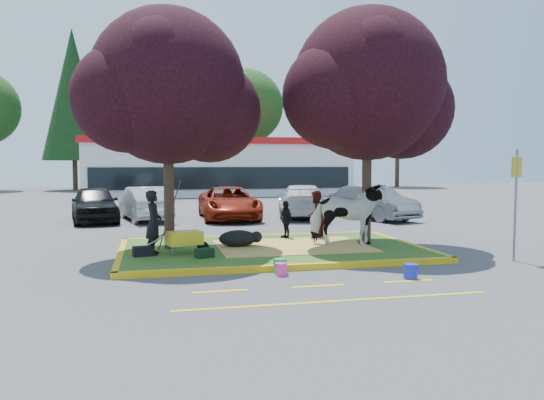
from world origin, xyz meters
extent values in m
plane|color=#424244|center=(0.00, 0.00, 0.00)|extent=(90.00, 90.00, 0.00)
cube|color=#2E531A|center=(0.00, 0.00, 0.07)|extent=(8.00, 5.00, 0.15)
cube|color=gold|center=(0.00, -2.58, 0.07)|extent=(8.30, 0.16, 0.15)
cube|color=gold|center=(0.00, 2.58, 0.07)|extent=(8.30, 0.16, 0.15)
cube|color=gold|center=(-4.08, 0.00, 0.07)|extent=(0.16, 5.30, 0.15)
cube|color=gold|center=(4.08, 0.00, 0.07)|extent=(0.16, 5.30, 0.15)
cube|color=tan|center=(0.60, 0.00, 0.15)|extent=(4.20, 3.00, 0.01)
cylinder|color=black|center=(-2.80, 0.40, 1.91)|extent=(0.28, 0.28, 3.53)
sphere|color=black|center=(-2.80, 0.40, 4.56)|extent=(4.20, 4.20, 4.20)
sphere|color=black|center=(-1.64, 0.60, 3.93)|extent=(2.86, 2.86, 2.86)
sphere|color=black|center=(-3.85, 0.10, 4.18)|extent=(2.86, 2.86, 2.86)
cylinder|color=black|center=(2.90, 0.20, 2.00)|extent=(0.28, 0.28, 3.70)
sphere|color=black|center=(2.90, 0.20, 4.77)|extent=(4.40, 4.40, 4.40)
sphere|color=black|center=(4.11, 0.40, 4.11)|extent=(2.99, 2.99, 2.99)
sphere|color=black|center=(1.80, -0.10, 4.37)|extent=(2.99, 2.99, 2.99)
cube|color=yellow|center=(-2.00, -4.20, 0.00)|extent=(1.10, 0.12, 0.01)
cube|color=yellow|center=(0.00, -4.20, 0.00)|extent=(1.10, 0.12, 0.01)
cube|color=yellow|center=(2.00, -4.20, 0.00)|extent=(1.10, 0.12, 0.01)
cube|color=yellow|center=(0.00, -5.40, 0.00)|extent=(6.00, 0.10, 0.01)
cube|color=silver|center=(2.00, 28.00, 2.00)|extent=(20.00, 8.00, 4.00)
cube|color=#B31313|center=(2.00, 28.00, 4.15)|extent=(20.40, 8.40, 0.50)
cube|color=black|center=(2.00, 23.95, 1.40)|extent=(19.00, 0.10, 1.60)
cylinder|color=black|center=(-10.00, 37.00, 1.96)|extent=(0.44, 0.44, 3.92)
cone|color=black|center=(-10.00, 37.00, 8.68)|extent=(5.60, 5.60, 11.90)
cylinder|color=black|center=(-2.00, 38.50, 1.54)|extent=(0.44, 0.44, 3.08)
sphere|color=#143811|center=(-2.00, 38.50, 6.82)|extent=(6.16, 6.16, 6.16)
cylinder|color=black|center=(6.00, 37.50, 1.82)|extent=(0.44, 0.44, 3.64)
sphere|color=#143811|center=(6.00, 37.50, 8.06)|extent=(7.28, 7.28, 7.28)
cylinder|color=black|center=(14.00, 38.00, 1.75)|extent=(0.44, 0.44, 3.50)
cone|color=black|center=(14.00, 38.00, 7.75)|extent=(5.00, 5.00, 10.62)
cylinder|color=black|center=(22.00, 37.00, 1.61)|extent=(0.44, 0.44, 3.22)
sphere|color=#143811|center=(22.00, 37.00, 7.13)|extent=(6.44, 6.44, 6.44)
imported|color=silver|center=(2.16, -0.22, 1.04)|extent=(2.28, 1.45, 1.78)
ellipsoid|color=black|center=(-0.92, 0.26, 0.38)|extent=(1.21, 0.88, 0.47)
imported|color=black|center=(-3.22, -0.52, 0.98)|extent=(0.45, 0.64, 1.65)
imported|color=#411213|center=(1.74, 1.45, 0.89)|extent=(0.87, 0.92, 1.49)
imported|color=black|center=(0.81, 1.61, 0.74)|extent=(0.45, 0.74, 1.17)
cylinder|color=black|center=(-1.98, -0.62, 0.31)|extent=(0.32, 0.15, 0.31)
cylinder|color=slate|center=(-2.76, -0.81, 0.26)|extent=(0.04, 0.04, 0.23)
cylinder|color=slate|center=(-2.76, -0.43, 0.26)|extent=(0.04, 0.04, 0.23)
cube|color=gold|center=(-2.46, -0.62, 0.57)|extent=(0.98, 0.76, 0.35)
cylinder|color=slate|center=(-3.11, -0.81, 0.58)|extent=(0.55, 0.21, 0.29)
cylinder|color=slate|center=(-3.11, -0.43, 0.58)|extent=(0.55, 0.21, 0.29)
cube|color=black|center=(-3.50, -0.69, 0.28)|extent=(0.54, 0.36, 0.25)
cube|color=black|center=(-2.01, -1.25, 0.26)|extent=(0.50, 0.41, 0.23)
cylinder|color=slate|center=(5.70, -2.70, 1.42)|extent=(0.06, 0.06, 2.85)
cube|color=gold|center=(5.70, -2.70, 2.39)|extent=(0.39, 0.16, 0.51)
cylinder|color=green|center=(-0.45, -2.80, 0.17)|extent=(0.32, 0.32, 0.33)
cylinder|color=#F73694|center=(-0.49, -3.05, 0.14)|extent=(0.35, 0.35, 0.29)
cylinder|color=#1728BC|center=(2.16, -3.99, 0.16)|extent=(0.31, 0.31, 0.32)
imported|color=black|center=(-5.62, 9.19, 0.77)|extent=(2.48, 4.73, 1.53)
imported|color=#AEB2B7|center=(-3.55, 9.35, 0.74)|extent=(2.50, 4.70, 1.47)
imported|color=maroon|center=(0.09, 8.95, 0.72)|extent=(2.52, 5.26, 1.45)
imported|color=silver|center=(3.50, 9.11, 0.75)|extent=(3.19, 5.50, 1.50)
imported|color=slate|center=(6.35, 7.55, 0.75)|extent=(2.85, 4.81, 1.50)
camera|label=1|loc=(-3.29, -14.32, 2.50)|focal=35.00mm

